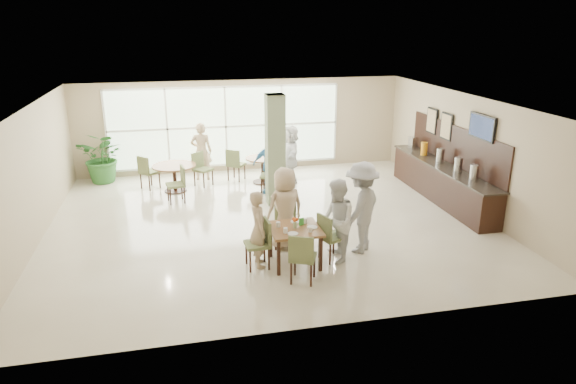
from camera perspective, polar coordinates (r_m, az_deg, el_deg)
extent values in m
plane|color=beige|center=(12.13, -2.15, -3.22)|extent=(10.00, 10.00, 0.00)
plane|color=white|center=(11.39, -2.32, 9.96)|extent=(10.00, 10.00, 0.00)
plane|color=tan|center=(16.02, -5.14, 7.34)|extent=(10.00, 0.00, 10.00)
plane|color=tan|center=(7.55, 3.94, -5.76)|extent=(10.00, 0.00, 10.00)
plane|color=tan|center=(11.91, -26.64, 1.45)|extent=(0.00, 9.00, 9.00)
plane|color=tan|center=(13.47, 19.25, 4.21)|extent=(0.00, 9.00, 9.00)
plane|color=silver|center=(15.93, -6.92, 7.22)|extent=(7.00, 0.00, 7.00)
cube|color=#616D4B|center=(12.90, -1.43, 4.65)|extent=(0.45, 0.45, 2.80)
cube|color=brown|center=(9.79, 0.78, -4.14)|extent=(0.95, 0.95, 0.05)
cube|color=black|center=(9.51, -1.05, -7.34)|extent=(0.06, 0.06, 0.70)
cube|color=black|center=(9.68, 3.65, -6.88)|extent=(0.06, 0.06, 0.70)
cube|color=black|center=(10.22, -1.95, -5.41)|extent=(0.06, 0.06, 0.70)
cube|color=black|center=(10.39, 2.43, -5.02)|extent=(0.06, 0.06, 0.70)
cylinder|color=brown|center=(14.34, -12.57, 2.88)|extent=(1.19, 1.19, 0.04)
cylinder|color=black|center=(14.44, -12.47, 1.44)|extent=(0.10, 0.10, 0.71)
cylinder|color=black|center=(14.54, -12.37, 0.16)|extent=(0.60, 0.60, 0.03)
cylinder|color=brown|center=(14.79, -2.83, 3.78)|extent=(0.99, 0.99, 0.04)
cylinder|color=black|center=(14.89, -2.81, 2.39)|extent=(0.10, 0.10, 0.71)
cylinder|color=black|center=(14.99, -2.79, 1.14)|extent=(0.60, 0.60, 0.03)
cylinder|color=white|center=(9.53, -0.29, -4.29)|extent=(0.08, 0.08, 0.10)
cylinder|color=white|center=(9.98, 1.92, -3.22)|extent=(0.08, 0.08, 0.10)
cylinder|color=white|center=(9.80, -1.09, -3.63)|extent=(0.08, 0.08, 0.10)
cylinder|color=white|center=(9.59, 2.50, -4.17)|extent=(0.08, 0.08, 0.10)
cylinder|color=white|center=(9.50, 0.54, -4.65)|extent=(0.20, 0.20, 0.01)
cylinder|color=white|center=(10.05, 0.87, -3.30)|extent=(0.20, 0.20, 0.01)
cylinder|color=white|center=(9.79, 2.71, -3.94)|extent=(0.20, 0.20, 0.01)
cylinder|color=#99B27F|center=(9.76, 0.78, -3.68)|extent=(0.07, 0.07, 0.12)
sphere|color=#E65313|center=(9.72, 0.96, -3.06)|extent=(0.07, 0.07, 0.07)
sphere|color=#E65313|center=(9.74, 0.67, -3.03)|extent=(0.07, 0.07, 0.07)
sphere|color=#E65313|center=(9.69, 0.74, -3.14)|extent=(0.07, 0.07, 0.07)
cube|color=green|center=(9.87, 1.50, -3.31)|extent=(0.10, 0.05, 0.15)
cube|color=black|center=(13.97, 16.68, 0.91)|extent=(0.60, 4.60, 0.90)
cube|color=black|center=(13.84, 16.86, 2.76)|extent=(0.64, 4.70, 0.04)
cube|color=black|center=(13.85, 18.11, 4.93)|extent=(0.04, 4.60, 1.00)
cylinder|color=silver|center=(12.63, 19.97, 1.99)|extent=(0.20, 0.20, 0.40)
cylinder|color=silver|center=(13.20, 18.39, 2.86)|extent=(0.20, 0.20, 0.40)
cylinder|color=silver|center=(13.95, 16.55, 3.86)|extent=(0.20, 0.20, 0.40)
cylinder|color=orange|center=(14.73, 14.89, 4.67)|extent=(0.18, 0.18, 0.36)
cube|color=silver|center=(15.33, 13.72, 5.31)|extent=(0.18, 0.30, 0.36)
cube|color=black|center=(12.79, 20.76, 6.77)|extent=(0.06, 1.00, 0.58)
cube|color=#7F99CC|center=(12.77, 20.66, 6.77)|extent=(0.01, 0.92, 0.50)
cube|color=black|center=(14.19, 17.20, 6.98)|extent=(0.04, 0.55, 0.70)
cube|color=olive|center=(14.17, 17.12, 6.98)|extent=(0.01, 0.47, 0.62)
cube|color=black|center=(14.87, 15.71, 7.62)|extent=(0.04, 0.55, 0.70)
cube|color=olive|center=(14.86, 15.63, 7.62)|extent=(0.01, 0.47, 0.62)
imported|color=#2A6528|center=(15.73, -19.81, 3.68)|extent=(1.78, 1.78, 1.50)
imported|color=tan|center=(9.74, -3.28, -4.12)|extent=(0.39, 0.57, 1.50)
imported|color=tan|center=(10.49, -0.33, -1.79)|extent=(0.93, 0.69, 1.71)
imported|color=white|center=(9.93, 5.42, -3.25)|extent=(0.69, 0.86, 1.66)
imported|color=#A1A1A3|center=(10.37, 8.14, -1.73)|extent=(1.35, 1.35, 1.88)
imported|color=#3E84BA|center=(13.89, -2.09, 2.99)|extent=(1.04, 0.85, 1.55)
imported|color=white|center=(14.84, 0.25, 4.26)|extent=(0.72, 1.57, 1.66)
imported|color=tan|center=(15.25, -9.60, 4.47)|extent=(0.67, 0.49, 1.71)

